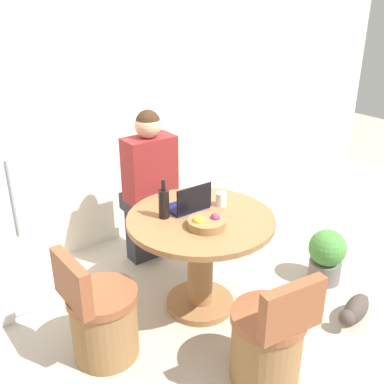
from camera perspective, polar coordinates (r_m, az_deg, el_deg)
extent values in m
plane|color=#B2A899|center=(3.34, 3.34, -16.00)|extent=(12.00, 12.00, 0.00)
cube|color=silver|center=(3.95, -10.58, 11.27)|extent=(7.00, 0.06, 2.60)
cylinder|color=gray|center=(3.08, -21.85, -0.79)|extent=(0.02, 0.02, 0.51)
cylinder|color=olive|center=(3.45, 1.00, -13.83)|extent=(0.50, 0.50, 0.05)
cylinder|color=olive|center=(3.25, 1.05, -8.93)|extent=(0.18, 0.18, 0.65)
cylinder|color=olive|center=(3.07, 1.10, -3.51)|extent=(1.02, 1.02, 0.04)
cylinder|color=olive|center=(2.85, 9.37, -19.09)|extent=(0.42, 0.42, 0.42)
cylinder|color=brown|center=(2.69, 9.72, -15.38)|extent=(0.44, 0.44, 0.06)
cube|color=brown|center=(2.48, 12.61, -14.34)|extent=(0.40, 0.12, 0.30)
cylinder|color=olive|center=(3.01, -11.00, -16.44)|extent=(0.42, 0.42, 0.42)
cylinder|color=brown|center=(2.86, -11.37, -12.81)|extent=(0.44, 0.44, 0.06)
cube|color=brown|center=(2.71, -15.04, -11.01)|extent=(0.09, 0.40, 0.30)
cube|color=#2D2D38|center=(3.93, -6.08, -5.18)|extent=(0.28, 0.16, 0.47)
cube|color=#2D2D38|center=(3.74, -5.82, -1.43)|extent=(0.32, 0.36, 0.14)
cube|color=maroon|center=(3.55, -5.38, 2.95)|extent=(0.40, 0.22, 0.52)
sphere|color=tan|center=(3.44, -5.61, 8.43)|extent=(0.20, 0.20, 0.20)
sphere|color=#382314|center=(3.43, -5.62, 8.83)|extent=(0.19, 0.19, 0.19)
cube|color=#141947|center=(3.19, -0.71, -1.84)|extent=(0.29, 0.20, 0.02)
cube|color=black|center=(3.07, 0.37, -0.83)|extent=(0.29, 0.01, 0.18)
cylinder|color=olive|center=(2.92, 1.85, -4.00)|extent=(0.25, 0.25, 0.05)
sphere|color=#7A2D5B|center=(2.93, 2.88, -3.32)|extent=(0.06, 0.06, 0.06)
sphere|color=gold|center=(2.89, 0.86, -3.65)|extent=(0.07, 0.07, 0.07)
cylinder|color=white|center=(3.21, 3.72, -0.92)|extent=(0.08, 0.08, 0.10)
cylinder|color=black|center=(3.02, -3.58, -1.53)|extent=(0.07, 0.07, 0.20)
cylinder|color=black|center=(2.97, -3.65, 0.89)|extent=(0.03, 0.03, 0.08)
ellipsoid|color=#473D38|center=(3.49, 20.12, -13.75)|extent=(0.34, 0.21, 0.18)
sphere|color=#473D38|center=(3.33, 19.07, -14.89)|extent=(0.11, 0.11, 0.11)
cylinder|color=#473D38|center=(3.59, 20.99, -12.37)|extent=(0.14, 0.07, 0.11)
cylinder|color=slate|center=(3.83, 16.45, -9.56)|extent=(0.26, 0.26, 0.17)
sphere|color=#47893D|center=(3.72, 16.82, -6.82)|extent=(0.30, 0.30, 0.30)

